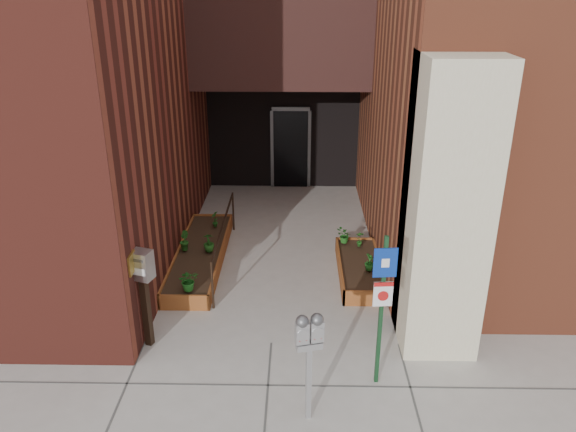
{
  "coord_description": "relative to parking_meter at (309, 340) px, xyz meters",
  "views": [
    {
      "loc": [
        0.4,
        -7.33,
        5.29
      ],
      "look_at": [
        0.23,
        1.8,
        1.41
      ],
      "focal_mm": 35.0,
      "sensor_mm": 36.0,
      "label": 1
    }
  ],
  "objects": [
    {
      "name": "shrub_right_c",
      "position": [
        0.79,
        4.64,
        -0.76
      ],
      "size": [
        0.4,
        0.4,
        0.31
      ],
      "primitive_type": "imported",
      "rotation": [
        0.0,
        0.0,
        3.93
      ],
      "color": "#1F5E1B",
      "rests_on": "planter_right"
    },
    {
      "name": "sign_post",
      "position": [
        0.98,
        0.71,
        0.19
      ],
      "size": [
        0.31,
        0.08,
        2.28
      ],
      "color": "#153A1E",
      "rests_on": "ground"
    },
    {
      "name": "shrub_right_b",
      "position": [
        1.1,
        4.48,
        -0.75
      ],
      "size": [
        0.18,
        0.18,
        0.33
      ],
      "primitive_type": "imported",
      "rotation": [
        0.0,
        0.0,
        3.12
      ],
      "color": "#1D5B1A",
      "rests_on": "planter_right"
    },
    {
      "name": "ground",
      "position": [
        -0.56,
        1.6,
        -1.22
      ],
      "size": [
        80.0,
        80.0,
        0.0
      ],
      "primitive_type": "plane",
      "color": "#9E9991",
      "rests_on": "ground"
    },
    {
      "name": "shrub_right_a",
      "position": [
        1.18,
        3.49,
        -0.75
      ],
      "size": [
        0.22,
        0.22,
        0.32
      ],
      "primitive_type": "imported",
      "rotation": [
        0.0,
        0.0,
        1.35
      ],
      "color": "#195819",
      "rests_on": "planter_right"
    },
    {
      "name": "parking_meter",
      "position": [
        0.0,
        0.0,
        0.0
      ],
      "size": [
        0.36,
        0.21,
        1.57
      ],
      "color": "#A1A1A3",
      "rests_on": "ground"
    },
    {
      "name": "shrub_left_c",
      "position": [
        -1.91,
        4.21,
        -0.73
      ],
      "size": [
        0.25,
        0.25,
        0.38
      ],
      "primitive_type": "imported",
      "rotation": [
        0.0,
        0.0,
        3.34
      ],
      "color": "#1D5217",
      "rests_on": "planter_left"
    },
    {
      "name": "shrub_left_b",
      "position": [
        -2.41,
        4.27,
        -0.72
      ],
      "size": [
        0.28,
        0.28,
        0.4
      ],
      "primitive_type": "imported",
      "rotation": [
        0.0,
        0.0,
        1.93
      ],
      "color": "#1E5718",
      "rests_on": "planter_left"
    },
    {
      "name": "handrail",
      "position": [
        -1.61,
        4.25,
        -0.47
      ],
      "size": [
        0.04,
        3.34,
        0.9
      ],
      "color": "black",
      "rests_on": "ground"
    },
    {
      "name": "payment_dropbox",
      "position": [
        -2.46,
        1.55,
        -0.05
      ],
      "size": [
        0.38,
        0.32,
        1.62
      ],
      "color": "black",
      "rests_on": "ground"
    },
    {
      "name": "planter_right",
      "position": [
        1.04,
        3.8,
        -1.08
      ],
      "size": [
        0.8,
        2.2,
        0.3
      ],
      "color": "brown",
      "rests_on": "ground"
    },
    {
      "name": "shrub_left_a",
      "position": [
        -2.03,
        2.7,
        -0.72
      ],
      "size": [
        0.44,
        0.44,
        0.38
      ],
      "primitive_type": "imported",
      "rotation": [
        0.0,
        0.0,
        0.33
      ],
      "color": "#1D631C",
      "rests_on": "planter_left"
    },
    {
      "name": "planter_left",
      "position": [
        -2.11,
        4.3,
        -1.08
      ],
      "size": [
        0.9,
        3.6,
        0.3
      ],
      "color": "brown",
      "rests_on": "ground"
    },
    {
      "name": "shrub_left_d",
      "position": [
        -1.95,
        5.41,
        -0.74
      ],
      "size": [
        0.22,
        0.22,
        0.35
      ],
      "primitive_type": "imported",
      "rotation": [
        0.0,
        0.0,
        4.92
      ],
      "color": "#1A5317",
      "rests_on": "planter_left"
    }
  ]
}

